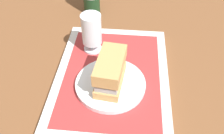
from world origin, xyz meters
TOP-DOWN VIEW (x-y plane):
  - ground_plane at (0.00, 0.00)m, footprint 3.00×3.00m
  - tray at (0.00, 0.00)m, footprint 0.44×0.32m
  - placemat at (0.00, 0.00)m, footprint 0.38×0.27m
  - plate at (-0.04, 0.00)m, footprint 0.19×0.19m
  - sandwich at (-0.04, 0.00)m, footprint 0.14×0.08m
  - beer_glass at (0.10, 0.07)m, footprint 0.06×0.06m

SIDE VIEW (x-z plane):
  - ground_plane at x=0.00m, z-range 0.00..0.00m
  - tray at x=0.00m, z-range 0.00..0.02m
  - placemat at x=0.00m, z-range 0.02..0.02m
  - plate at x=-0.04m, z-range 0.02..0.04m
  - sandwich at x=-0.04m, z-range 0.04..0.12m
  - beer_glass at x=0.10m, z-range 0.03..0.15m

